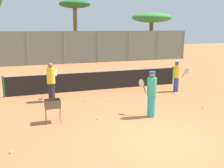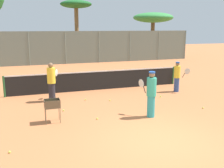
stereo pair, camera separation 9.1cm
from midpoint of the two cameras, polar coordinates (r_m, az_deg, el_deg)
name	(u,v)px [view 1 (the left image)]	position (r m, az deg, el deg)	size (l,w,h in m)	color
ground_plane	(161,141)	(8.34, 10.40, -12.21)	(80.00, 80.00, 0.00)	#C67242
tennis_net	(97,80)	(14.55, -3.48, 0.86)	(9.74, 0.10, 1.07)	#26592D
back_fence	(64,48)	(25.26, -10.48, 7.77)	(26.37, 0.08, 3.07)	slate
tree_1	(152,18)	(32.57, 8.54, 13.98)	(4.76, 4.76, 5.15)	brown
tree_2	(75,7)	(29.84, -8.21, 16.26)	(3.41, 3.41, 6.29)	brown
player_white_outfit	(51,82)	(12.52, -13.28, 0.47)	(0.61, 0.83, 1.83)	#26262D
player_red_cap	(177,76)	(14.51, 13.72, 1.66)	(0.71, 0.67, 1.63)	#334C8C
player_yellow_shirt	(151,94)	(10.18, 8.33, -2.06)	(0.47, 0.89, 1.79)	teal
ball_cart	(52,106)	(9.80, -13.14, -4.61)	(0.56, 0.41, 0.86)	brown
tennis_ball_0	(85,100)	(12.62, -6.06, -3.41)	(0.07, 0.07, 0.07)	#D1E54C
tennis_ball_1	(160,96)	(13.37, 10.26, -2.65)	(0.07, 0.07, 0.07)	#D1E54C
tennis_ball_2	(11,152)	(8.03, -21.52, -13.68)	(0.07, 0.07, 0.07)	#D1E54C
tennis_ball_3	(110,100)	(12.44, -0.70, -3.57)	(0.07, 0.07, 0.07)	#D1E54C
tennis_ball_4	(47,102)	(12.61, -14.15, -3.74)	(0.07, 0.07, 0.07)	#D1E54C
tennis_ball_5	(64,110)	(11.16, -10.72, -5.67)	(0.07, 0.07, 0.07)	#D1E54C
tennis_ball_6	(203,108)	(11.98, 18.97, -4.89)	(0.07, 0.07, 0.07)	#D1E54C
tennis_ball_7	(98,119)	(10.04, -3.42, -7.52)	(0.07, 0.07, 0.07)	#D1E54C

